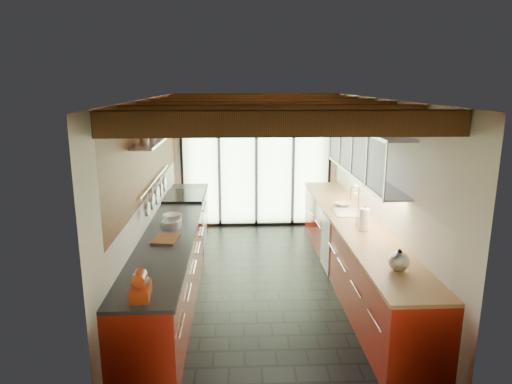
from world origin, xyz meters
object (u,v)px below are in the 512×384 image
stand_mixer (141,287)px  soap_bottle (359,218)px  paper_towel (364,220)px  bowl (343,204)px  kettle (399,260)px

stand_mixer → soap_bottle: stand_mixer is taller
paper_towel → bowl: bearing=90.0°
bowl → paper_towel: bearing=-90.0°
soap_bottle → kettle: bearing=-90.0°
kettle → paper_towel: 1.30m
kettle → soap_bottle: kettle is taller
bowl → kettle: bearing=-90.0°
stand_mixer → bowl: bearing=49.8°
soap_bottle → paper_towel: bearing=-90.0°
kettle → bowl: size_ratio=1.22×
kettle → soap_bottle: bearing=90.0°
stand_mixer → bowl: size_ratio=1.27×
stand_mixer → bowl: 3.93m
soap_bottle → bowl: 0.95m
stand_mixer → bowl: stand_mixer is taller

